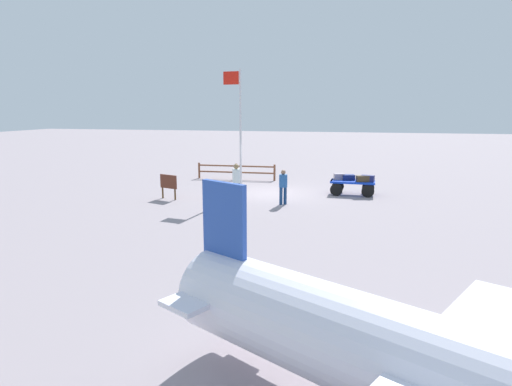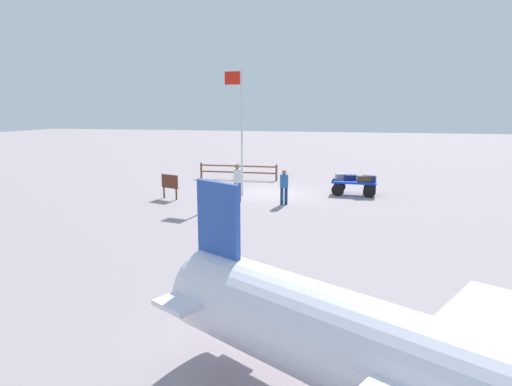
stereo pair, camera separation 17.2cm
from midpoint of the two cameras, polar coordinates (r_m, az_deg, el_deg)
ground_plane at (r=21.79m, az=2.59°, el=-0.03°), size 120.00×120.00×0.00m
luggage_cart at (r=21.83m, az=12.82°, el=1.03°), size 2.14×1.19×0.69m
suitcase_tan at (r=21.99m, az=11.19°, el=2.09°), size 0.56×0.45×0.29m
suitcase_navy at (r=21.56m, az=14.15°, el=1.80°), size 0.68×0.46×0.30m
suitcase_olive at (r=21.96m, az=12.36°, el=1.99°), size 0.65×0.52×0.26m
suitcase_dark at (r=21.65m, az=14.74°, el=1.83°), size 0.66×0.43×0.31m
worker_lead at (r=19.08m, az=3.93°, el=1.13°), size 0.50×0.50×1.53m
worker_trailing at (r=19.57m, az=-2.20°, el=1.73°), size 0.48×0.48×1.73m
flagpole at (r=20.93m, az=-1.85°, el=9.06°), size 0.88×0.16×5.94m
signboard at (r=20.66m, az=-10.93°, el=1.26°), size 0.94×0.38×1.14m
wooden_fence at (r=26.02m, az=-2.15°, el=3.00°), size 4.73×0.26×0.94m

